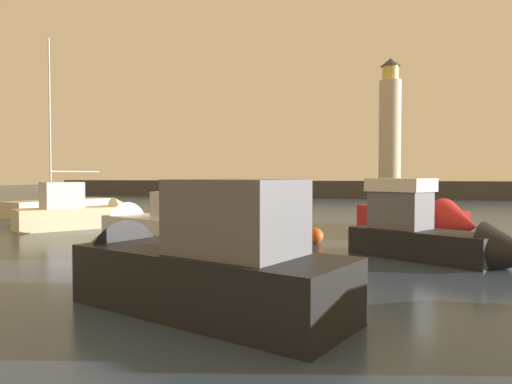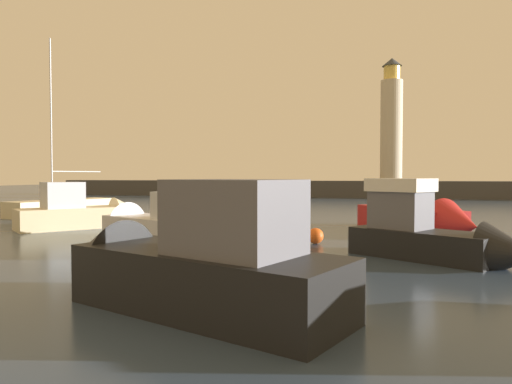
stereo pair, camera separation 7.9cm
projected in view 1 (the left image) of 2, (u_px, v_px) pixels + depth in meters
The scene contains 10 objects.
ground_plane at pixel (293, 216), 36.24m from camera, with size 220.00×220.00×0.00m, color #2D3D51.
breakwater at pixel (337, 189), 67.83m from camera, with size 88.06×4.02×2.36m, color #423F3D.
lighthouse at pixel (390, 123), 65.59m from camera, with size 2.97×2.97×16.94m.
motorboat_0 at pixel (422, 217), 25.74m from camera, with size 6.88×8.60×3.35m.
motorboat_1 at pixel (439, 235), 17.22m from camera, with size 6.69×5.15×3.37m.
motorboat_2 at pixel (152, 224), 22.71m from camera, with size 8.88×5.74×2.87m.
motorboat_3 at pixel (177, 263), 11.22m from camera, with size 8.63×5.08×3.41m.
motorboat_6 at pixel (88, 213), 28.30m from camera, with size 6.32×7.35×3.13m.
sailboat_moored at pixel (61, 207), 36.94m from camera, with size 4.54×8.80×13.51m.
mooring_buoy at pixel (315, 236), 21.51m from camera, with size 0.72×0.72×0.72m, color #EA5919.
Camera 1 is at (6.81, -2.79, 3.09)m, focal length 33.27 mm.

